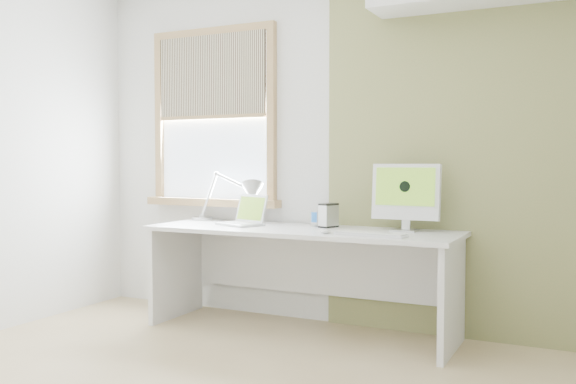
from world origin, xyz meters
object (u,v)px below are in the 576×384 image
Objects in this scene: laptop at (245,217)px; external_drive at (329,215)px; desk at (304,255)px; desk_lamp at (242,196)px; imac at (406,193)px.

laptop is 2.28× the size of external_drive.
desk is at bearing 1.36° from laptop.
imac is at bearing -2.74° from desk_lamp.
desk_lamp is at bearing 124.22° from laptop.
external_drive is 0.37× the size of imac.
desk_lamp is at bearing 174.13° from external_drive.
external_drive is at bearing 10.24° from laptop.
external_drive reaches higher than desk.
imac reaches higher than desk_lamp.
desk is 3.20× the size of desk_lamp.
imac is at bearing 1.52° from external_drive.
desk_lamp reaches higher than desk.
desk is 0.74m from desk_lamp.
laptop is (0.13, -0.19, -0.15)m from desk_lamp.
desk_lamp is 1.50× the size of imac.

